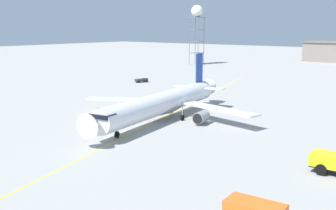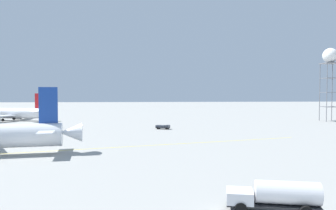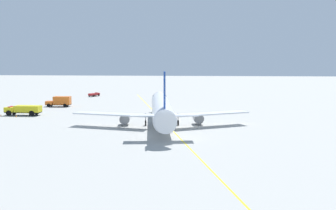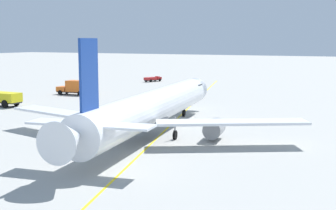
% 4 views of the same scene
% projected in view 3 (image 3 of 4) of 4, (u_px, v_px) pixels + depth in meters
% --- Properties ---
extents(ground_plane, '(600.00, 600.00, 0.00)m').
position_uv_depth(ground_plane, '(159.00, 122.00, 87.44)').
color(ground_plane, '#9E9E99').
extents(airliner_main, '(37.27, 44.36, 11.86)m').
position_uv_depth(airliner_main, '(162.00, 110.00, 83.43)').
color(airliner_main, white).
rests_on(airliner_main, ground_plane).
extents(catering_truck_truck, '(7.59, 3.13, 3.10)m').
position_uv_depth(catering_truck_truck, '(60.00, 101.00, 117.41)').
color(catering_truck_truck, '#232326').
rests_on(catering_truck_truck, ground_plane).
extents(fire_tender_truck, '(9.01, 3.01, 2.50)m').
position_uv_depth(fire_tender_truck, '(24.00, 109.00, 97.96)').
color(fire_tender_truck, '#232326').
rests_on(fire_tender_truck, ground_plane).
extents(ops_pickup_truck, '(3.53, 5.64, 1.41)m').
position_uv_depth(ops_pickup_truck, '(94.00, 94.00, 152.80)').
color(ops_pickup_truck, '#232326').
rests_on(ops_pickup_truck, ground_plane).
extents(taxiway_centreline, '(40.07, 145.55, 0.01)m').
position_uv_depth(taxiway_centreline, '(164.00, 121.00, 88.03)').
color(taxiway_centreline, yellow).
rests_on(taxiway_centreline, ground_plane).
extents(safety_cone_near, '(0.36, 0.36, 0.55)m').
position_uv_depth(safety_cone_near, '(16.00, 116.00, 95.08)').
color(safety_cone_near, orange).
rests_on(safety_cone_near, ground_plane).
extents(safety_cone_mid, '(0.36, 0.36, 0.55)m').
position_uv_depth(safety_cone_mid, '(1.00, 115.00, 96.39)').
color(safety_cone_mid, orange).
rests_on(safety_cone_mid, ground_plane).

